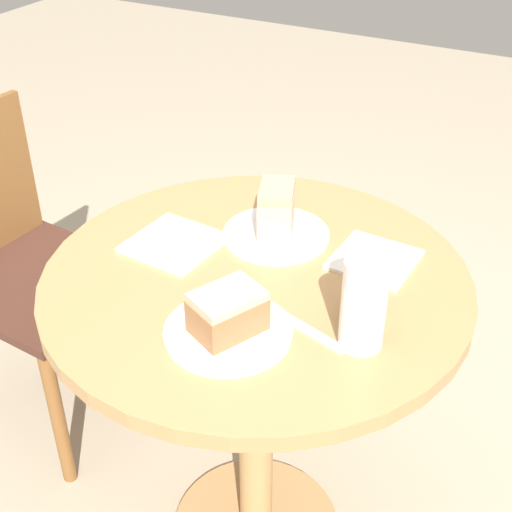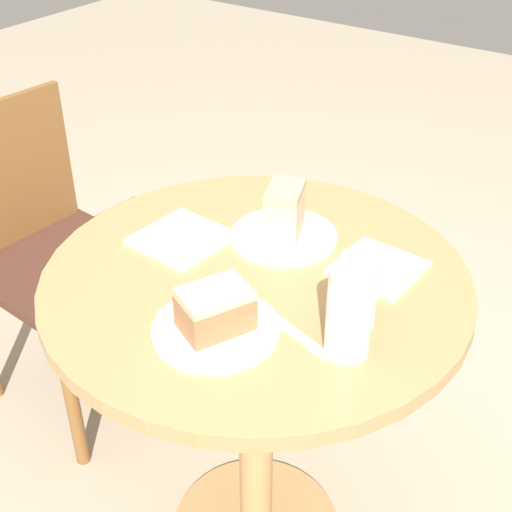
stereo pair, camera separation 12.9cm
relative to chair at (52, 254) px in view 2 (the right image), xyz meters
name	(u,v)px [view 2 (the right image)]	position (x,y,z in m)	size (l,w,h in m)	color
table	(256,348)	(-0.12, -0.76, 0.13)	(0.80, 0.80, 0.77)	tan
chair	(52,254)	(0.00, 0.00, 0.00)	(0.45, 0.47, 0.86)	brown
plate_near	(216,329)	(-0.30, -0.80, 0.31)	(0.21, 0.21, 0.01)	white
plate_far	(284,236)	(0.01, -0.73, 0.31)	(0.21, 0.21, 0.01)	white
cake_slice_near	(215,309)	(-0.30, -0.80, 0.35)	(0.14, 0.12, 0.07)	#9E6B42
cake_slice_far	(284,211)	(0.01, -0.73, 0.37)	(0.12, 0.10, 0.10)	beige
glass_lemonade	(349,317)	(-0.22, -1.00, 0.38)	(0.07, 0.07, 0.16)	silver
glass_water	(358,294)	(-0.14, -0.98, 0.37)	(0.07, 0.07, 0.13)	silver
napkin_stack	(182,238)	(-0.11, -0.57, 0.31)	(0.18, 0.18, 0.01)	silver
fork	(295,333)	(-0.23, -0.91, 0.31)	(0.06, 0.16, 0.00)	silver
napkin_side	(379,268)	(0.02, -0.94, 0.31)	(0.15, 0.15, 0.01)	silver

